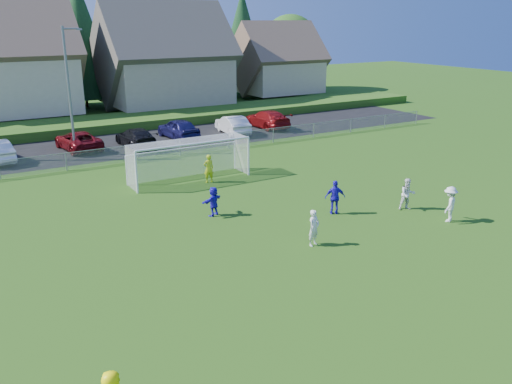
# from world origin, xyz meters

# --- Properties ---
(ground) EXTENTS (160.00, 160.00, 0.00)m
(ground) POSITION_xyz_m (0.00, 0.00, 0.00)
(ground) COLOR #193D0C
(ground) RESTS_ON ground
(asphalt_lot) EXTENTS (60.00, 60.00, 0.00)m
(asphalt_lot) POSITION_xyz_m (0.00, 27.50, 0.01)
(asphalt_lot) COLOR black
(asphalt_lot) RESTS_ON ground
(grass_embankment) EXTENTS (70.00, 6.00, 0.80)m
(grass_embankment) POSITION_xyz_m (0.00, 35.00, 0.40)
(grass_embankment) COLOR #1E420F
(grass_embankment) RESTS_ON ground
(soccer_ball) EXTENTS (0.22, 0.22, 0.22)m
(soccer_ball) POSITION_xyz_m (2.09, 6.17, 0.11)
(soccer_ball) COLOR white
(soccer_ball) RESTS_ON ground
(player_white_a) EXTENTS (0.68, 0.55, 1.62)m
(player_white_a) POSITION_xyz_m (0.49, 3.92, 0.81)
(player_white_a) COLOR silver
(player_white_a) RESTS_ON ground
(player_white_b) EXTENTS (0.99, 0.89, 1.67)m
(player_white_b) POSITION_xyz_m (7.41, 5.15, 0.83)
(player_white_b) COLOR silver
(player_white_b) RESTS_ON ground
(player_white_c) EXTENTS (1.31, 1.09, 1.76)m
(player_white_c) POSITION_xyz_m (7.91, 2.87, 0.88)
(player_white_c) COLOR silver
(player_white_c) RESTS_ON ground
(player_blue_a) EXTENTS (1.11, 0.87, 1.75)m
(player_blue_a) POSITION_xyz_m (3.80, 6.58, 0.88)
(player_blue_a) COLOR #2113B6
(player_blue_a) RESTS_ON ground
(player_blue_b) EXTENTS (1.44, 1.00, 1.50)m
(player_blue_b) POSITION_xyz_m (-1.56, 9.54, 0.75)
(player_blue_b) COLOR #2113B6
(player_blue_b) RESTS_ON ground
(goalkeeper) EXTENTS (0.66, 0.46, 1.72)m
(goalkeeper) POSITION_xyz_m (0.79, 14.85, 0.86)
(goalkeeper) COLOR #C6D318
(goalkeeper) RESTS_ON ground
(car_c) EXTENTS (2.87, 5.28, 1.40)m
(car_c) POSITION_xyz_m (-3.89, 27.55, 0.70)
(car_c) COLOR #630B11
(car_c) RESTS_ON ground
(car_d) EXTENTS (2.11, 4.99, 1.44)m
(car_d) POSITION_xyz_m (0.19, 26.33, 0.72)
(car_d) COLOR black
(car_d) RESTS_ON ground
(car_e) EXTENTS (2.26, 4.93, 1.64)m
(car_e) POSITION_xyz_m (4.20, 27.44, 0.82)
(car_e) COLOR #141343
(car_e) RESTS_ON ground
(car_f) EXTENTS (2.28, 4.90, 1.56)m
(car_f) POSITION_xyz_m (8.93, 26.78, 0.78)
(car_f) COLOR silver
(car_f) RESTS_ON ground
(car_g) EXTENTS (2.30, 5.45, 1.57)m
(car_g) POSITION_xyz_m (12.87, 27.55, 0.79)
(car_g) COLOR maroon
(car_g) RESTS_ON ground
(soccer_goal) EXTENTS (7.42, 1.90, 2.50)m
(soccer_goal) POSITION_xyz_m (0.00, 16.05, 1.63)
(soccer_goal) COLOR white
(soccer_goal) RESTS_ON ground
(chainlink_fence) EXTENTS (52.06, 0.06, 1.20)m
(chainlink_fence) POSITION_xyz_m (0.00, 22.00, 0.63)
(chainlink_fence) COLOR gray
(chainlink_fence) RESTS_ON ground
(streetlight) EXTENTS (1.38, 0.18, 9.00)m
(streetlight) POSITION_xyz_m (-4.45, 26.00, 4.84)
(streetlight) COLOR slate
(streetlight) RESTS_ON ground
(houses_row) EXTENTS (53.90, 11.45, 13.27)m
(houses_row) POSITION_xyz_m (1.97, 42.46, 7.33)
(houses_row) COLOR tan
(houses_row) RESTS_ON ground
(tree_row) EXTENTS (65.98, 12.36, 13.80)m
(tree_row) POSITION_xyz_m (1.04, 48.74, 6.91)
(tree_row) COLOR #382616
(tree_row) RESTS_ON ground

